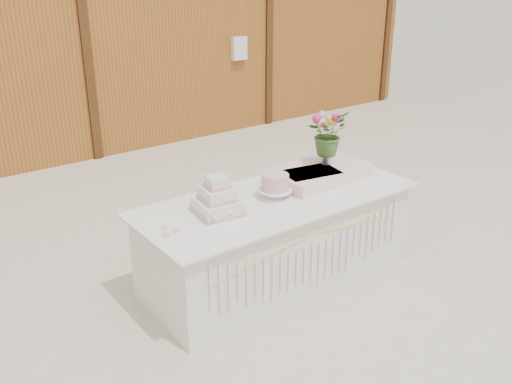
{
  "coord_description": "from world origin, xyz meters",
  "views": [
    {
      "loc": [
        -2.72,
        -3.36,
        2.62
      ],
      "look_at": [
        0.0,
        0.3,
        0.72
      ],
      "focal_mm": 40.0,
      "sensor_mm": 36.0,
      "label": 1
    }
  ],
  "objects": [
    {
      "name": "ground",
      "position": [
        0.0,
        0.0,
        0.0
      ],
      "size": [
        80.0,
        80.0,
        0.0
      ],
      "primitive_type": "plane",
      "color": "beige",
      "rests_on": "ground"
    },
    {
      "name": "satin_runner",
      "position": [
        0.55,
        0.12,
        0.83
      ],
      "size": [
        0.92,
        0.57,
        0.11
      ],
      "primitive_type": "cube",
      "rotation": [
        0.0,
        0.0,
        0.06
      ],
      "color": "beige",
      "rests_on": "cake_table"
    },
    {
      "name": "barn",
      "position": [
        -0.01,
        5.99,
        1.68
      ],
      "size": [
        12.6,
        4.6,
        3.3
      ],
      "color": "#8F561E",
      "rests_on": "ground"
    },
    {
      "name": "pink_cake_stand",
      "position": [
        -0.02,
        0.01,
        0.88
      ],
      "size": [
        0.28,
        0.28,
        0.2
      ],
      "color": "white",
      "rests_on": "cake_table"
    },
    {
      "name": "bouquet",
      "position": [
        0.68,
        0.15,
        1.21
      ],
      "size": [
        0.42,
        0.38,
        0.4
      ],
      "primitive_type": "imported",
      "rotation": [
        0.0,
        0.0,
        0.23
      ],
      "color": "#3A6327",
      "rests_on": "flower_vase"
    },
    {
      "name": "cake_table",
      "position": [
        0.0,
        -0.0,
        0.39
      ],
      "size": [
        2.4,
        1.0,
        0.77
      ],
      "color": "silver",
      "rests_on": "ground"
    },
    {
      "name": "flower_vase",
      "position": [
        0.68,
        0.15,
        0.95
      ],
      "size": [
        0.1,
        0.1,
        0.13
      ],
      "primitive_type": "cylinder",
      "color": "silver",
      "rests_on": "satin_runner"
    },
    {
      "name": "wedding_cake",
      "position": [
        -0.56,
        0.04,
        0.87
      ],
      "size": [
        0.37,
        0.37,
        0.3
      ],
      "rotation": [
        0.0,
        0.0,
        -0.13
      ],
      "color": "silver",
      "rests_on": "cake_table"
    },
    {
      "name": "loose_flowers",
      "position": [
        -1.04,
        0.05,
        0.78
      ],
      "size": [
        0.24,
        0.32,
        0.02
      ],
      "primitive_type": null,
      "rotation": [
        0.0,
        0.0,
        0.43
      ],
      "color": "pink",
      "rests_on": "cake_table"
    }
  ]
}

